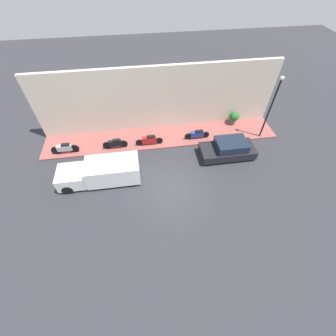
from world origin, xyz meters
The scene contains 11 objects.
ground_plane centered at (0.00, 0.00, 0.00)m, with size 60.00×60.00×0.00m, color #2D2D33.
sidewalk centered at (5.27, 0.00, 0.06)m, with size 2.64×18.44×0.11m.
building_facade centered at (6.74, 0.00, 2.60)m, with size 0.30×18.44×5.19m.
parked_car centered at (2.55, -4.58, 0.66)m, with size 1.81×3.94×1.38m.
delivery_van centered at (1.46, 4.48, 0.83)m, with size 1.80×5.26×1.60m.
motorcycle_black centered at (4.47, 3.63, 0.55)m, with size 0.30×1.86×0.79m.
motorcycle_blue centered at (4.67, -2.77, 0.52)m, with size 0.30×1.98×0.75m.
scooter_silver centered at (4.44, 7.30, 0.58)m, with size 0.30×2.00×0.84m.
motorcycle_red centered at (4.48, 1.04, 0.55)m, with size 0.30×2.09×0.82m.
streetlamp centered at (4.22, -7.88, 3.12)m, with size 0.29×0.29×5.00m.
potted_plant centered at (6.10, -6.24, 0.79)m, with size 0.79×0.79×1.13m.
Camera 1 is at (-8.65, 1.49, 11.94)m, focal length 24.00 mm.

